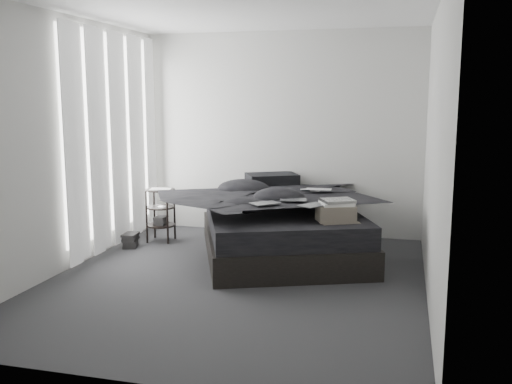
% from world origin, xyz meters
% --- Properties ---
extents(floor, '(3.60, 4.20, 0.01)m').
position_xyz_m(floor, '(0.00, 0.00, 0.00)').
color(floor, '#2E2E31').
rests_on(floor, ground).
extents(ceiling, '(3.60, 4.20, 0.01)m').
position_xyz_m(ceiling, '(0.00, 0.00, 2.60)').
color(ceiling, white).
rests_on(ceiling, ground).
extents(wall_back, '(3.60, 0.01, 2.60)m').
position_xyz_m(wall_back, '(0.00, 2.10, 1.30)').
color(wall_back, beige).
rests_on(wall_back, ground).
extents(wall_front, '(3.60, 0.01, 2.60)m').
position_xyz_m(wall_front, '(0.00, -2.10, 1.30)').
color(wall_front, beige).
rests_on(wall_front, ground).
extents(wall_left, '(0.01, 4.20, 2.60)m').
position_xyz_m(wall_left, '(-1.80, 0.00, 1.30)').
color(wall_left, beige).
rests_on(wall_left, ground).
extents(wall_right, '(0.01, 4.20, 2.60)m').
position_xyz_m(wall_right, '(1.80, 0.00, 1.30)').
color(wall_right, beige).
rests_on(wall_right, ground).
extents(window_left, '(0.02, 2.00, 2.30)m').
position_xyz_m(window_left, '(-1.78, 0.90, 1.35)').
color(window_left, white).
rests_on(window_left, wall_left).
extents(curtain_left, '(0.06, 2.12, 2.48)m').
position_xyz_m(curtain_left, '(-1.73, 0.90, 1.28)').
color(curtain_left, white).
rests_on(curtain_left, wall_left).
extents(bed, '(2.36, 2.65, 0.30)m').
position_xyz_m(bed, '(0.24, 1.02, 0.15)').
color(bed, black).
rests_on(bed, floor).
extents(mattress, '(2.27, 2.57, 0.23)m').
position_xyz_m(mattress, '(0.24, 1.02, 0.41)').
color(mattress, black).
rests_on(mattress, bed).
extents(duvet, '(2.20, 2.34, 0.26)m').
position_xyz_m(duvet, '(0.26, 0.97, 0.66)').
color(duvet, black).
rests_on(duvet, mattress).
extents(pillow_lower, '(0.78, 0.66, 0.15)m').
position_xyz_m(pillow_lower, '(-0.13, 1.79, 0.61)').
color(pillow_lower, black).
rests_on(pillow_lower, mattress).
extents(pillow_upper, '(0.74, 0.66, 0.14)m').
position_xyz_m(pillow_upper, '(-0.05, 1.80, 0.75)').
color(pillow_upper, black).
rests_on(pillow_upper, pillow_lower).
extents(laptop, '(0.37, 0.25, 0.03)m').
position_xyz_m(laptop, '(0.59, 1.22, 0.80)').
color(laptop, silver).
rests_on(laptop, duvet).
extents(comic_a, '(0.32, 0.32, 0.01)m').
position_xyz_m(comic_a, '(0.21, 0.38, 0.79)').
color(comic_a, black).
rests_on(comic_a, duvet).
extents(comic_b, '(0.30, 0.23, 0.01)m').
position_xyz_m(comic_b, '(0.44, 0.64, 0.80)').
color(comic_b, black).
rests_on(comic_b, duvet).
extents(comic_c, '(0.30, 0.33, 0.01)m').
position_xyz_m(comic_c, '(0.69, 0.40, 0.80)').
color(comic_c, black).
rests_on(comic_c, duvet).
extents(side_stand, '(0.38, 0.38, 0.65)m').
position_xyz_m(side_stand, '(-1.35, 1.27, 0.32)').
color(side_stand, black).
rests_on(side_stand, floor).
extents(papers, '(0.29, 0.24, 0.01)m').
position_xyz_m(papers, '(-1.34, 1.26, 0.65)').
color(papers, white).
rests_on(papers, side_stand).
extents(floor_books, '(0.21, 0.26, 0.16)m').
position_xyz_m(floor_books, '(-1.58, 0.89, 0.08)').
color(floor_books, black).
rests_on(floor_books, floor).
extents(box_lower, '(0.50, 0.46, 0.30)m').
position_xyz_m(box_lower, '(0.91, 0.53, 0.15)').
color(box_lower, black).
rests_on(box_lower, floor).
extents(box_mid, '(0.48, 0.44, 0.23)m').
position_xyz_m(box_mid, '(0.92, 0.53, 0.42)').
color(box_mid, '#62594D').
rests_on(box_mid, box_lower).
extents(box_upper, '(0.44, 0.40, 0.16)m').
position_xyz_m(box_upper, '(0.90, 0.53, 0.62)').
color(box_upper, '#62594D').
rests_on(box_upper, box_mid).
extents(art_book_white, '(0.39, 0.35, 0.03)m').
position_xyz_m(art_book_white, '(0.91, 0.53, 0.71)').
color(art_book_white, silver).
rests_on(art_book_white, box_upper).
extents(art_book_snake, '(0.38, 0.36, 0.03)m').
position_xyz_m(art_book_snake, '(0.92, 0.53, 0.74)').
color(art_book_snake, silver).
rests_on(art_book_snake, art_book_white).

